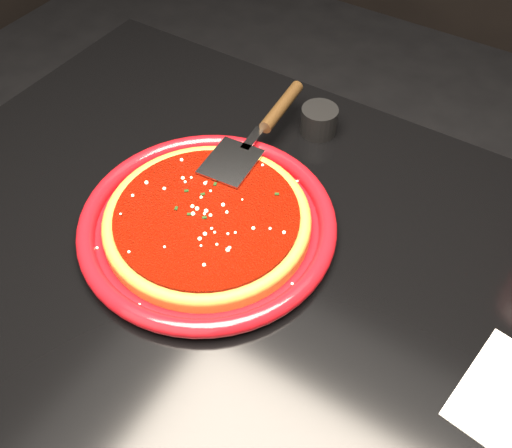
{
  "coord_description": "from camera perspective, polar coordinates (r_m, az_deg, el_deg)",
  "views": [
    {
      "loc": [
        0.19,
        -0.37,
        1.36
      ],
      "look_at": [
        -0.08,
        0.06,
        0.77
      ],
      "focal_mm": 40.0,
      "sensor_mm": 36.0,
      "label": 1
    }
  ],
  "objects": [
    {
      "name": "pizza_crust",
      "position": [
        0.78,
        -4.88,
        0.25
      ],
      "size": [
        0.34,
        0.34,
        0.01
      ],
      "primitive_type": "cylinder",
      "rotation": [
        0.0,
        0.0,
        0.21
      ],
      "color": "brown",
      "rests_on": "plate"
    },
    {
      "name": "pizza_server",
      "position": [
        0.88,
        0.35,
        9.3
      ],
      "size": [
        0.11,
        0.3,
        0.02
      ],
      "primitive_type": null,
      "rotation": [
        0.0,
        0.0,
        0.09
      ],
      "color": "#B1B3B8",
      "rests_on": "plate"
    },
    {
      "name": "table",
      "position": [
        1.07,
        1.99,
        -17.8
      ],
      "size": [
        1.2,
        0.8,
        0.75
      ],
      "primitive_type": "cube",
      "color": "black",
      "rests_on": "floor"
    },
    {
      "name": "pizza_crust_rim",
      "position": [
        0.78,
        -4.91,
        0.59
      ],
      "size": [
        0.34,
        0.34,
        0.02
      ],
      "primitive_type": "torus",
      "rotation": [
        0.0,
        0.0,
        0.21
      ],
      "color": "brown",
      "rests_on": "plate"
    },
    {
      "name": "parmesan_dusting",
      "position": [
        0.77,
        -4.97,
        1.19
      ],
      "size": [
        0.24,
        0.24,
        0.01
      ],
      "primitive_type": null,
      "color": "beige",
      "rests_on": "plate"
    },
    {
      "name": "pizza_sauce",
      "position": [
        0.78,
        -4.94,
        0.84
      ],
      "size": [
        0.3,
        0.3,
        0.01
      ],
      "primitive_type": "cylinder",
      "rotation": [
        0.0,
        0.0,
        0.21
      ],
      "color": "#680A01",
      "rests_on": "plate"
    },
    {
      "name": "basil_flecks",
      "position": [
        0.77,
        -4.97,
        1.14
      ],
      "size": [
        0.22,
        0.22,
        0.0
      ],
      "primitive_type": null,
      "color": "black",
      "rests_on": "plate"
    },
    {
      "name": "plate",
      "position": [
        0.79,
        -4.86,
        0.06
      ],
      "size": [
        0.42,
        0.42,
        0.03
      ],
      "primitive_type": "cylinder",
      "rotation": [
        0.0,
        0.0,
        0.21
      ],
      "color": "maroon",
      "rests_on": "table"
    },
    {
      "name": "ramekin",
      "position": [
        0.93,
        6.32,
        10.25
      ],
      "size": [
        0.08,
        0.08,
        0.05
      ],
      "primitive_type": "cylinder",
      "rotation": [
        0.0,
        0.0,
        -0.42
      ],
      "color": "black",
      "rests_on": "table"
    }
  ]
}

